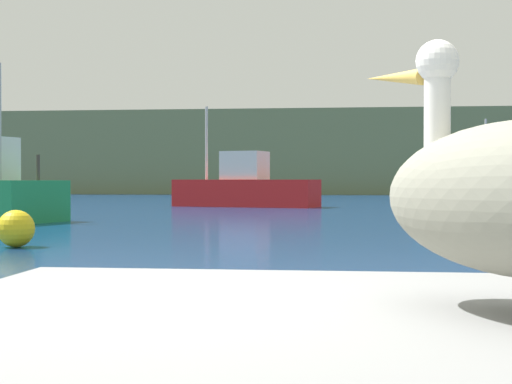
# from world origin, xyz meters

# --- Properties ---
(hillside_backdrop) EXTENTS (140.00, 11.27, 6.72)m
(hillside_backdrop) POSITION_xyz_m (0.00, 62.75, 3.36)
(hillside_backdrop) COLOR #6B7A51
(hillside_backdrop) RESTS_ON ground
(fishing_boat_red) EXTENTS (6.58, 3.48, 4.44)m
(fishing_boat_red) POSITION_xyz_m (-3.62, 30.73, 0.83)
(fishing_boat_red) COLOR red
(fishing_boat_red) RESTS_ON ground
(fishing_boat_teal) EXTENTS (4.94, 3.18, 4.42)m
(fishing_boat_teal) POSITION_xyz_m (6.96, 40.09, 0.86)
(fishing_boat_teal) COLOR teal
(fishing_boat_teal) RESTS_ON ground
(mooring_buoy) EXTENTS (0.66, 0.66, 0.66)m
(mooring_buoy) POSITION_xyz_m (-5.11, 10.22, 0.33)
(mooring_buoy) COLOR yellow
(mooring_buoy) RESTS_ON ground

